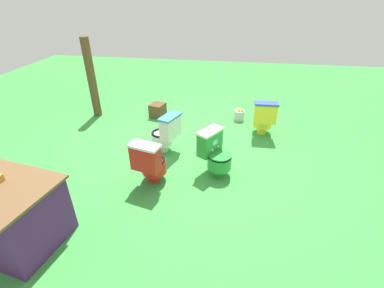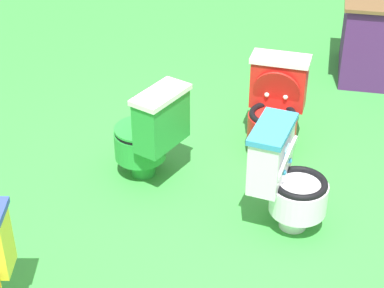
% 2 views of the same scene
% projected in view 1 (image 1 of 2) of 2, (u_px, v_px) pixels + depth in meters
% --- Properties ---
extents(ground, '(14.00, 14.00, 0.00)m').
position_uv_depth(ground, '(184.00, 152.00, 4.90)').
color(ground, green).
extents(toilet_white, '(0.60, 0.54, 0.73)m').
position_uv_depth(toilet_white, '(166.00, 133.00, 4.75)').
color(toilet_white, white).
rests_on(toilet_white, ground).
extents(toilet_red, '(0.51, 0.57, 0.73)m').
position_uv_depth(toilet_red, '(150.00, 162.00, 3.96)').
color(toilet_red, red).
rests_on(toilet_red, ground).
extents(toilet_yellow, '(0.44, 0.50, 0.73)m').
position_uv_depth(toilet_yellow, '(264.00, 118.00, 5.31)').
color(toilet_yellow, yellow).
rests_on(toilet_yellow, ground).
extents(toilet_green, '(0.63, 0.60, 0.73)m').
position_uv_depth(toilet_green, '(215.00, 153.00, 4.19)').
color(toilet_green, green).
rests_on(toilet_green, ground).
extents(wooden_post, '(0.18, 0.18, 1.72)m').
position_uv_depth(wooden_post, '(92.00, 78.00, 5.91)').
color(wooden_post, brown).
rests_on(wooden_post, ground).
extents(small_crate, '(0.36, 0.39, 0.31)m').
position_uv_depth(small_crate, '(158.00, 110.00, 6.18)').
color(small_crate, brown).
rests_on(small_crate, ground).
extents(lemon_bucket, '(0.22, 0.22, 0.28)m').
position_uv_depth(lemon_bucket, '(239.00, 115.00, 6.04)').
color(lemon_bucket, '#B7B7BF').
rests_on(lemon_bucket, ground).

